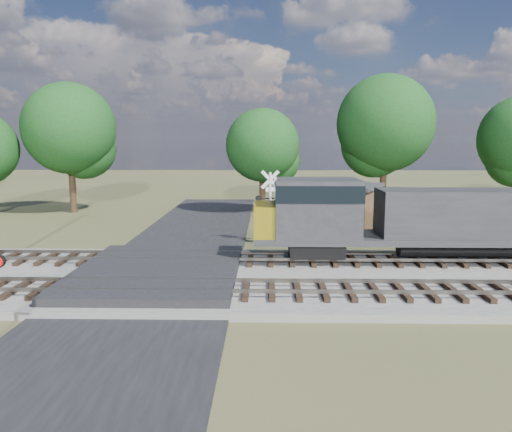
{
  "coord_description": "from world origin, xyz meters",
  "views": [
    {
      "loc": [
        4.76,
        -20.74,
        6.19
      ],
      "look_at": [
        4.3,
        2.0,
        2.68
      ],
      "focal_mm": 35.0,
      "sensor_mm": 36.0,
      "label": 1
    }
  ],
  "objects": [
    {
      "name": "ground",
      "position": [
        0.0,
        0.0,
        0.0
      ],
      "size": [
        160.0,
        160.0,
        0.0
      ],
      "primitive_type": "plane",
      "color": "#3D4625",
      "rests_on": "ground"
    },
    {
      "name": "ballast_bed",
      "position": [
        10.0,
        0.5,
        0.15
      ],
      "size": [
        140.0,
        10.0,
        0.3
      ],
      "primitive_type": "cube",
      "color": "gray",
      "rests_on": "ground"
    },
    {
      "name": "road",
      "position": [
        0.0,
        0.0,
        0.04
      ],
      "size": [
        7.0,
        60.0,
        0.08
      ],
      "primitive_type": "cube",
      "color": "black",
      "rests_on": "ground"
    },
    {
      "name": "crossing_panel",
      "position": [
        0.0,
        0.5,
        0.32
      ],
      "size": [
        7.0,
        9.0,
        0.62
      ],
      "primitive_type": "cube",
      "color": "#262628",
      "rests_on": "ground"
    },
    {
      "name": "track_near",
      "position": [
        3.12,
        -2.0,
        0.41
      ],
      "size": [
        140.0,
        2.6,
        0.33
      ],
      "color": "black",
      "rests_on": "ballast_bed"
    },
    {
      "name": "track_far",
      "position": [
        3.12,
        3.0,
        0.41
      ],
      "size": [
        140.0,
        2.6,
        0.33
      ],
      "color": "black",
      "rests_on": "ballast_bed"
    },
    {
      "name": "crossing_signal_far",
      "position": [
        4.91,
        8.56,
        1.83
      ],
      "size": [
        1.76,
        0.44,
        4.39
      ],
      "rotation": [
        0.0,
        0.0,
        3.31
      ],
      "color": "silver",
      "rests_on": "ground"
    },
    {
      "name": "equipment_shed",
      "position": [
        9.66,
        12.03,
        1.65
      ],
      "size": [
        6.34,
        6.34,
        3.26
      ],
      "rotation": [
        0.0,
        0.0,
        -0.43
      ],
      "color": "#4A2D1F",
      "rests_on": "ground"
    },
    {
      "name": "treeline",
      "position": [
        6.12,
        20.15,
        6.8
      ],
      "size": [
        82.85,
        10.43,
        11.68
      ],
      "color": "black",
      "rests_on": "ground"
    }
  ]
}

